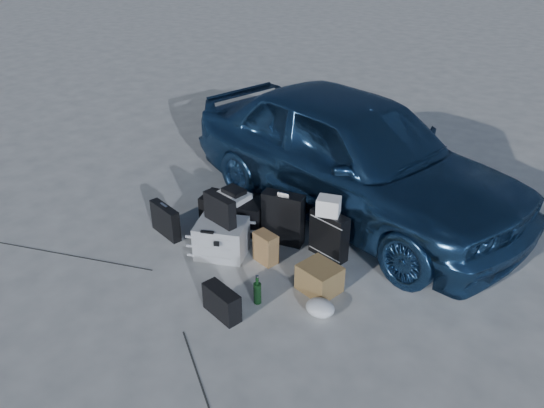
{
  "coord_description": "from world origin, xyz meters",
  "views": [
    {
      "loc": [
        2.92,
        -3.27,
        3.28
      ],
      "look_at": [
        0.13,
        0.85,
        0.55
      ],
      "focal_mm": 35.0,
      "sensor_mm": 36.0,
      "label": 1
    }
  ],
  "objects_px": {
    "car": "(351,154)",
    "green_bottle": "(257,290)",
    "cardboard_box": "(319,278)",
    "briefcase": "(165,220)",
    "suitcase_left": "(283,218)",
    "duffel_bag": "(234,213)",
    "pelican_case": "(222,239)",
    "suitcase_right": "(329,235)"
  },
  "relations": [
    {
      "from": "briefcase",
      "to": "green_bottle",
      "type": "height_order",
      "value": "briefcase"
    },
    {
      "from": "car",
      "to": "briefcase",
      "type": "relative_size",
      "value": 9.25
    },
    {
      "from": "car",
      "to": "cardboard_box",
      "type": "relative_size",
      "value": 11.89
    },
    {
      "from": "car",
      "to": "cardboard_box",
      "type": "bearing_deg",
      "value": -147.77
    },
    {
      "from": "pelican_case",
      "to": "green_bottle",
      "type": "bearing_deg",
      "value": -51.91
    },
    {
      "from": "briefcase",
      "to": "duffel_bag",
      "type": "height_order",
      "value": "duffel_bag"
    },
    {
      "from": "duffel_bag",
      "to": "green_bottle",
      "type": "xyz_separation_m",
      "value": [
        1.03,
        -0.98,
        -0.04
      ]
    },
    {
      "from": "suitcase_left",
      "to": "duffel_bag",
      "type": "distance_m",
      "value": 0.65
    },
    {
      "from": "cardboard_box",
      "to": "suitcase_right",
      "type": "bearing_deg",
      "value": 110.73
    },
    {
      "from": "car",
      "to": "green_bottle",
      "type": "height_order",
      "value": "car"
    },
    {
      "from": "briefcase",
      "to": "pelican_case",
      "type": "bearing_deg",
      "value": 18.93
    },
    {
      "from": "briefcase",
      "to": "duffel_bag",
      "type": "xyz_separation_m",
      "value": [
        0.56,
        0.57,
        0.01
      ]
    },
    {
      "from": "car",
      "to": "suitcase_right",
      "type": "height_order",
      "value": "car"
    },
    {
      "from": "car",
      "to": "duffel_bag",
      "type": "distance_m",
      "value": 1.58
    },
    {
      "from": "briefcase",
      "to": "suitcase_left",
      "type": "relative_size",
      "value": 0.79
    },
    {
      "from": "green_bottle",
      "to": "cardboard_box",
      "type": "bearing_deg",
      "value": 52.03
    },
    {
      "from": "pelican_case",
      "to": "cardboard_box",
      "type": "bearing_deg",
      "value": -20.21
    },
    {
      "from": "suitcase_right",
      "to": "cardboard_box",
      "type": "height_order",
      "value": "suitcase_right"
    },
    {
      "from": "suitcase_left",
      "to": "green_bottle",
      "type": "bearing_deg",
      "value": -80.44
    },
    {
      "from": "pelican_case",
      "to": "car",
      "type": "bearing_deg",
      "value": 46.29
    },
    {
      "from": "car",
      "to": "green_bottle",
      "type": "distance_m",
      "value": 2.24
    },
    {
      "from": "duffel_bag",
      "to": "briefcase",
      "type": "bearing_deg",
      "value": -145.01
    },
    {
      "from": "suitcase_right",
      "to": "green_bottle",
      "type": "relative_size",
      "value": 1.75
    },
    {
      "from": "car",
      "to": "suitcase_left",
      "type": "relative_size",
      "value": 7.31
    },
    {
      "from": "suitcase_left",
      "to": "duffel_bag",
      "type": "bearing_deg",
      "value": 174.96
    },
    {
      "from": "suitcase_left",
      "to": "suitcase_right",
      "type": "bearing_deg",
      "value": -6.93
    },
    {
      "from": "suitcase_left",
      "to": "cardboard_box",
      "type": "height_order",
      "value": "suitcase_left"
    },
    {
      "from": "cardboard_box",
      "to": "suitcase_left",
      "type": "bearing_deg",
      "value": 145.28
    },
    {
      "from": "duffel_bag",
      "to": "suitcase_right",
      "type": "bearing_deg",
      "value": -5.18
    },
    {
      "from": "car",
      "to": "suitcase_left",
      "type": "height_order",
      "value": "car"
    },
    {
      "from": "cardboard_box",
      "to": "briefcase",
      "type": "bearing_deg",
      "value": -177.41
    },
    {
      "from": "suitcase_left",
      "to": "green_bottle",
      "type": "xyz_separation_m",
      "value": [
        0.39,
        -1.04,
        -0.15
      ]
    },
    {
      "from": "pelican_case",
      "to": "cardboard_box",
      "type": "relative_size",
      "value": 1.42
    },
    {
      "from": "briefcase",
      "to": "suitcase_left",
      "type": "xyz_separation_m",
      "value": [
        1.2,
        0.63,
        0.12
      ]
    },
    {
      "from": "briefcase",
      "to": "cardboard_box",
      "type": "relative_size",
      "value": 1.29
    },
    {
      "from": "suitcase_left",
      "to": "suitcase_right",
      "type": "xyz_separation_m",
      "value": [
        0.56,
        0.04,
        -0.04
      ]
    },
    {
      "from": "green_bottle",
      "to": "briefcase",
      "type": "bearing_deg",
      "value": 165.5
    },
    {
      "from": "duffel_bag",
      "to": "green_bottle",
      "type": "distance_m",
      "value": 1.42
    },
    {
      "from": "briefcase",
      "to": "suitcase_left",
      "type": "distance_m",
      "value": 1.36
    },
    {
      "from": "briefcase",
      "to": "green_bottle",
      "type": "xyz_separation_m",
      "value": [
        1.59,
        -0.41,
        -0.04
      ]
    },
    {
      "from": "car",
      "to": "suitcase_right",
      "type": "bearing_deg",
      "value": -149.46
    },
    {
      "from": "suitcase_right",
      "to": "green_bottle",
      "type": "bearing_deg",
      "value": -86.34
    }
  ]
}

